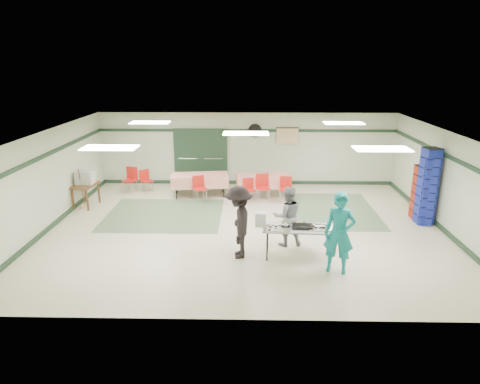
{
  "coord_description": "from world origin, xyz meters",
  "views": [
    {
      "loc": [
        0.09,
        -11.27,
        4.54
      ],
      "look_at": [
        -0.15,
        -0.3,
        1.14
      ],
      "focal_mm": 32.0,
      "sensor_mm": 36.0,
      "label": 1
    }
  ],
  "objects_px": {
    "crate_stack_red": "(421,193)",
    "printer_table": "(85,187)",
    "chair_loose_a": "(146,178)",
    "volunteer_dark": "(239,222)",
    "crate_stack_blue_a": "(427,187)",
    "volunteer_teal": "(339,233)",
    "volunteer_grey": "(287,216)",
    "crate_stack_blue_b": "(427,191)",
    "broom": "(82,188)",
    "chair_b": "(249,187)",
    "chair_loose_b": "(131,177)",
    "chair_d": "(199,186)",
    "chair_a": "(263,185)",
    "serving_table": "(299,229)",
    "office_printer": "(85,177)",
    "chair_c": "(286,186)",
    "dining_table_a": "(263,180)",
    "dining_table_b": "(200,180)"
  },
  "relations": [
    {
      "from": "dining_table_a",
      "to": "volunteer_teal",
      "type": "bearing_deg",
      "value": -82.07
    },
    {
      "from": "serving_table",
      "to": "chair_loose_b",
      "type": "xyz_separation_m",
      "value": [
        -5.37,
        5.1,
        -0.14
      ]
    },
    {
      "from": "volunteer_grey",
      "to": "dining_table_a",
      "type": "distance_m",
      "value": 4.14
    },
    {
      "from": "chair_a",
      "to": "crate_stack_blue_b",
      "type": "relative_size",
      "value": 0.47
    },
    {
      "from": "volunteer_grey",
      "to": "chair_c",
      "type": "bearing_deg",
      "value": -103.1
    },
    {
      "from": "dining_table_a",
      "to": "chair_b",
      "type": "distance_m",
      "value": 0.77
    },
    {
      "from": "chair_loose_a",
      "to": "volunteer_dark",
      "type": "bearing_deg",
      "value": -98.79
    },
    {
      "from": "chair_b",
      "to": "crate_stack_blue_a",
      "type": "height_order",
      "value": "crate_stack_blue_a"
    },
    {
      "from": "chair_a",
      "to": "chair_loose_b",
      "type": "relative_size",
      "value": 1.0
    },
    {
      "from": "serving_table",
      "to": "crate_stack_blue_b",
      "type": "relative_size",
      "value": 0.88
    },
    {
      "from": "chair_c",
      "to": "chair_a",
      "type": "bearing_deg",
      "value": -173.04
    },
    {
      "from": "volunteer_dark",
      "to": "chair_c",
      "type": "distance_m",
      "value": 4.49
    },
    {
      "from": "dining_table_b",
      "to": "crate_stack_blue_b",
      "type": "relative_size",
      "value": 1.03
    },
    {
      "from": "printer_table",
      "to": "dining_table_b",
      "type": "bearing_deg",
      "value": 26.86
    },
    {
      "from": "broom",
      "to": "printer_table",
      "type": "bearing_deg",
      "value": 51.14
    },
    {
      "from": "volunteer_dark",
      "to": "crate_stack_blue_a",
      "type": "xyz_separation_m",
      "value": [
        5.29,
        2.29,
        0.24
      ]
    },
    {
      "from": "volunteer_teal",
      "to": "office_printer",
      "type": "bearing_deg",
      "value": 165.89
    },
    {
      "from": "crate_stack_blue_b",
      "to": "broom",
      "type": "distance_m",
      "value": 10.46
    },
    {
      "from": "dining_table_b",
      "to": "chair_c",
      "type": "relative_size",
      "value": 2.42
    },
    {
      "from": "volunteer_teal",
      "to": "chair_a",
      "type": "height_order",
      "value": "volunteer_teal"
    },
    {
      "from": "chair_c",
      "to": "broom",
      "type": "relative_size",
      "value": 0.66
    },
    {
      "from": "dining_table_b",
      "to": "chair_loose_a",
      "type": "relative_size",
      "value": 2.56
    },
    {
      "from": "chair_loose_b",
      "to": "crate_stack_blue_a",
      "type": "relative_size",
      "value": 0.42
    },
    {
      "from": "chair_a",
      "to": "crate_stack_red",
      "type": "distance_m",
      "value": 4.86
    },
    {
      "from": "volunteer_grey",
      "to": "crate_stack_blue_a",
      "type": "xyz_separation_m",
      "value": [
        4.08,
        1.59,
        0.34
      ]
    },
    {
      "from": "volunteer_teal",
      "to": "volunteer_grey",
      "type": "height_order",
      "value": "volunteer_teal"
    },
    {
      "from": "chair_a",
      "to": "chair_b",
      "type": "bearing_deg",
      "value": 171.95
    },
    {
      "from": "serving_table",
      "to": "volunteer_dark",
      "type": "height_order",
      "value": "volunteer_dark"
    },
    {
      "from": "serving_table",
      "to": "chair_loose_a",
      "type": "xyz_separation_m",
      "value": [
        -4.89,
        5.27,
        -0.23
      ]
    },
    {
      "from": "chair_a",
      "to": "printer_table",
      "type": "height_order",
      "value": "chair_a"
    },
    {
      "from": "chair_b",
      "to": "chair_d",
      "type": "bearing_deg",
      "value": 163.47
    },
    {
      "from": "chair_loose_a",
      "to": "crate_stack_blue_b",
      "type": "relative_size",
      "value": 0.4
    },
    {
      "from": "chair_loose_a",
      "to": "crate_stack_blue_b",
      "type": "bearing_deg",
      "value": -61.14
    },
    {
      "from": "crate_stack_blue_a",
      "to": "printer_table",
      "type": "bearing_deg",
      "value": 172.93
    },
    {
      "from": "volunteer_dark",
      "to": "crate_stack_red",
      "type": "height_order",
      "value": "volunteer_dark"
    },
    {
      "from": "chair_d",
      "to": "serving_table",
      "type": "bearing_deg",
      "value": -80.31
    },
    {
      "from": "crate_stack_red",
      "to": "printer_table",
      "type": "relative_size",
      "value": 1.6
    },
    {
      "from": "dining_table_b",
      "to": "chair_loose_a",
      "type": "bearing_deg",
      "value": 159.74
    },
    {
      "from": "crate_stack_red",
      "to": "printer_table",
      "type": "xyz_separation_m",
      "value": [
        -10.3,
        0.88,
        -0.16
      ]
    },
    {
      "from": "serving_table",
      "to": "chair_b",
      "type": "xyz_separation_m",
      "value": [
        -1.19,
        4.23,
        -0.23
      ]
    },
    {
      "from": "chair_loose_a",
      "to": "serving_table",
      "type": "bearing_deg",
      "value": -89.37
    },
    {
      "from": "broom",
      "to": "crate_stack_blue_b",
      "type": "bearing_deg",
      "value": -6.4
    },
    {
      "from": "chair_a",
      "to": "broom",
      "type": "bearing_deg",
      "value": 177.5
    },
    {
      "from": "volunteer_teal",
      "to": "chair_b",
      "type": "distance_m",
      "value": 5.36
    },
    {
      "from": "volunteer_grey",
      "to": "office_printer",
      "type": "bearing_deg",
      "value": -34.56
    },
    {
      "from": "chair_d",
      "to": "crate_stack_red",
      "type": "xyz_separation_m",
      "value": [
        6.71,
        -1.54,
        0.29
      ]
    },
    {
      "from": "serving_table",
      "to": "chair_loose_a",
      "type": "distance_m",
      "value": 7.19
    },
    {
      "from": "chair_loose_b",
      "to": "dining_table_a",
      "type": "bearing_deg",
      "value": 12.56
    },
    {
      "from": "chair_b",
      "to": "crate_stack_blue_a",
      "type": "xyz_separation_m",
      "value": [
        5.06,
        -1.93,
        0.64
      ]
    },
    {
      "from": "dining_table_b",
      "to": "office_printer",
      "type": "relative_size",
      "value": 3.88
    }
  ]
}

